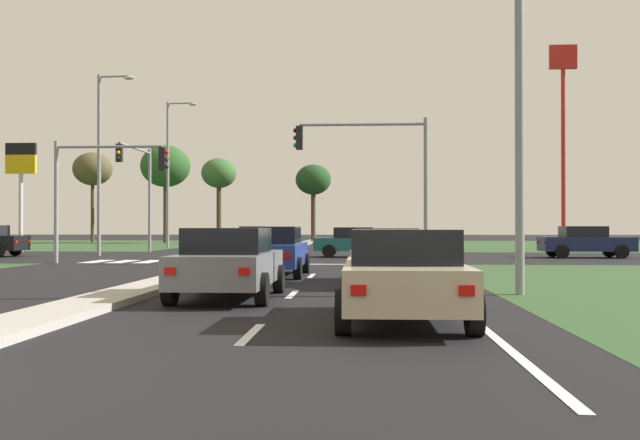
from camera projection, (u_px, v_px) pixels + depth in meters
ground_plane at (261, 257)px, 36.12m from camera, size 200.00×200.00×0.00m
grass_verge_far_left at (5, 244)px, 62.08m from camera, size 35.00×35.00×0.01m
grass_verge_far_right at (614, 245)px, 59.08m from camera, size 35.00×35.00×0.01m
median_island_near at (148, 287)px, 17.16m from camera, size 1.20×22.00×0.14m
median_island_far at (302, 244)px, 61.08m from camera, size 1.20×36.00×0.14m
lane_dash_near at (251, 334)px, 10.14m from camera, size 0.14×2.00×0.01m
lane_dash_second at (292, 294)px, 16.13m from camera, size 0.14×2.00×0.01m
lane_dash_third at (311, 276)px, 22.12m from camera, size 0.14×2.00×0.01m
edge_line_right at (436, 288)px, 17.75m from camera, size 0.14×24.00×0.01m
stop_bar_near at (331, 264)px, 28.91m from camera, size 6.40×0.50×0.01m
crosswalk_bar_near at (97, 261)px, 31.31m from camera, size 0.70×2.80×0.01m
crosswalk_bar_second at (123, 262)px, 31.24m from camera, size 0.70×2.80×0.01m
crosswalk_bar_third at (149, 262)px, 31.17m from camera, size 0.70×2.80×0.01m
crosswalk_bar_fourth at (176, 262)px, 31.11m from camera, size 0.70×2.80×0.01m
crosswalk_bar_fifth at (202, 262)px, 31.04m from camera, size 0.70×2.80×0.01m
crosswalk_bar_sixth at (229, 262)px, 30.97m from camera, size 0.70×2.80×0.01m
car_blue_near at (272, 251)px, 22.15m from camera, size 2.04×4.61×1.51m
car_grey_second at (229, 262)px, 15.13m from camera, size 1.99×4.35×1.48m
car_white_third at (386, 255)px, 19.00m from camera, size 2.01×4.50×1.46m
car_teal_fourth at (356, 242)px, 35.97m from camera, size 4.20×2.09×1.47m
car_beige_fifth at (403, 275)px, 11.37m from camera, size 2.02×4.36×1.46m
car_navy_seventh at (585, 242)px, 35.15m from camera, size 4.36×1.96×1.53m
car_red_eighth at (253, 237)px, 49.44m from camera, size 1.98×4.49×1.53m
traffic_signal_near_left at (100, 178)px, 29.91m from camera, size 4.81×0.32×5.06m
traffic_signal_near_right at (377, 163)px, 29.24m from camera, size 5.45×0.32×5.89m
traffic_signal_far_left at (139, 178)px, 41.16m from camera, size 0.32×5.77×6.13m
street_lamp_near at (511, 32)px, 16.05m from camera, size 2.49×1.08×10.47m
street_lamp_second at (102, 155)px, 37.46m from camera, size 1.99×0.36×9.36m
street_lamp_third at (170, 167)px, 50.68m from camera, size 2.20×0.41×10.22m
fastfood_pole_sign at (563, 103)px, 48.44m from camera, size 1.80×0.40×13.65m
fuel_price_totem at (21, 172)px, 42.71m from camera, size 1.80×0.24×6.44m
treeline_near at (93, 170)px, 69.71m from camera, size 3.75×3.75×8.66m
treeline_second at (165, 166)px, 68.10m from camera, size 4.63×4.63×9.17m
treeline_third at (219, 175)px, 66.75m from camera, size 3.23×3.23×7.81m
treeline_fourth at (313, 181)px, 69.78m from camera, size 3.42×3.42×7.49m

